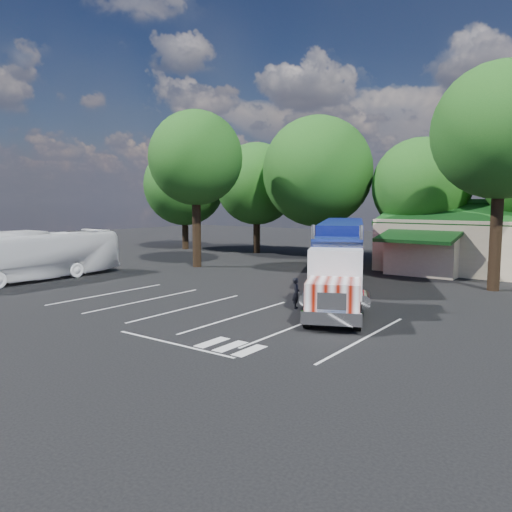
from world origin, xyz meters
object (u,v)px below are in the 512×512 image
Objects in this scene: bicycle at (337,273)px; tour_bus at (34,256)px; semi_truck at (341,250)px; woman at (296,293)px.

bicycle is 0.14× the size of tour_bus.
semi_truck is at bearing 26.73° from tour_bus.
woman is (0.87, -6.70, -1.63)m from semi_truck.
semi_truck is at bearing -69.66° from bicycle.
semi_truck is 20.65m from tour_bus.
woman reaches higher than bicycle.
woman is 0.13× the size of tour_bus.
woman is 10.22m from bicycle.
tour_bus is at bearing 68.69° from woman.
tour_bus is at bearing -152.29° from bicycle.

